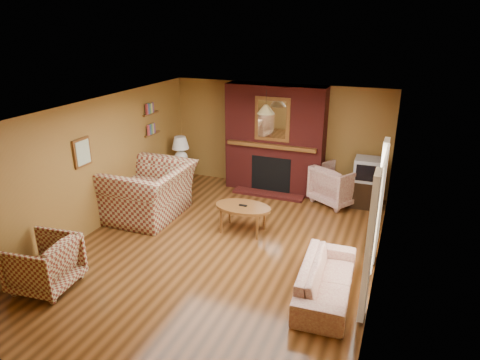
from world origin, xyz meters
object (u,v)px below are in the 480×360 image
at_px(plaid_loveseat, 150,192).
at_px(tv_stand, 365,193).
at_px(table_lamp, 181,149).
at_px(crt_tv, 367,169).
at_px(plaid_armchair, 44,264).
at_px(floral_sofa, 326,279).
at_px(coffee_table, 243,209).
at_px(side_table, 182,175).
at_px(fireplace, 275,140).
at_px(floral_armchair, 337,184).

bearing_deg(plaid_loveseat, tv_stand, 117.16).
distance_m(table_lamp, crt_tv, 4.17).
xyz_separation_m(plaid_loveseat, plaid_armchair, (-0.10, -2.65, -0.14)).
relative_size(plaid_loveseat, plaid_armchair, 1.89).
xyz_separation_m(plaid_loveseat, floral_sofa, (3.75, -1.35, -0.27)).
height_order(coffee_table, side_table, same).
relative_size(table_lamp, crt_tv, 1.26).
bearing_deg(floral_sofa, table_lamp, 49.61).
xyz_separation_m(fireplace, table_lamp, (-2.10, -0.53, -0.29)).
height_order(floral_sofa, table_lamp, table_lamp).
bearing_deg(plaid_armchair, crt_tv, 133.74).
distance_m(floral_sofa, side_table, 5.05).
relative_size(floral_armchair, coffee_table, 0.87).
bearing_deg(floral_sofa, fireplace, 24.92).
relative_size(coffee_table, tv_stand, 1.81).
bearing_deg(floral_armchair, floral_sofa, 129.29).
bearing_deg(plaid_loveseat, plaid_armchair, -3.00).
xyz_separation_m(plaid_loveseat, floral_armchair, (3.33, 2.02, -0.11)).
bearing_deg(floral_sofa, crt_tv, -5.36).
bearing_deg(tv_stand, plaid_loveseat, -155.37).
bearing_deg(side_table, floral_armchair, 4.81).
relative_size(floral_sofa, floral_armchair, 1.92).
relative_size(fireplace, floral_armchair, 2.62).
bearing_deg(tv_stand, plaid_armchair, -133.61).
distance_m(plaid_loveseat, coffee_table, 1.94).
xyz_separation_m(floral_armchair, tv_stand, (0.57, 0.05, -0.13)).
distance_m(side_table, crt_tv, 4.20).
bearing_deg(tv_stand, floral_sofa, -95.88).
bearing_deg(floral_sofa, floral_armchair, 4.25).
xyz_separation_m(plaid_armchair, floral_sofa, (3.85, 1.30, -0.13)).
distance_m(plaid_armchair, table_lamp, 4.41).
relative_size(side_table, tv_stand, 0.91).
bearing_deg(crt_tv, plaid_armchair, -130.27).
height_order(floral_sofa, coffee_table, coffee_table).
bearing_deg(floral_sofa, plaid_loveseat, 67.34).
relative_size(coffee_table, table_lamp, 1.60).
distance_m(floral_sofa, tv_stand, 3.43).
xyz_separation_m(fireplace, floral_armchair, (1.48, -0.23, -0.77)).
distance_m(table_lamp, tv_stand, 4.21).
xyz_separation_m(plaid_armchair, floral_armchair, (3.43, 4.68, 0.03)).
height_order(plaid_armchair, table_lamp, table_lamp).
xyz_separation_m(plaid_loveseat, tv_stand, (3.90, 2.07, -0.23)).
distance_m(coffee_table, tv_stand, 2.81).
xyz_separation_m(side_table, crt_tv, (4.15, 0.34, 0.55)).
bearing_deg(table_lamp, crt_tv, 4.74).
height_order(side_table, crt_tv, crt_tv).
bearing_deg(coffee_table, plaid_armchair, -126.94).
xyz_separation_m(coffee_table, crt_tv, (1.96, 2.01, 0.36)).
bearing_deg(floral_armchair, table_lamp, 37.00).
bearing_deg(fireplace, coffee_table, -87.62).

